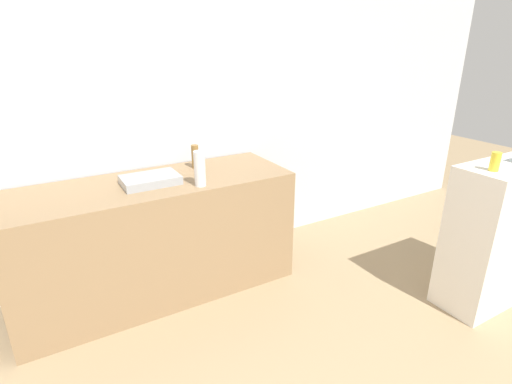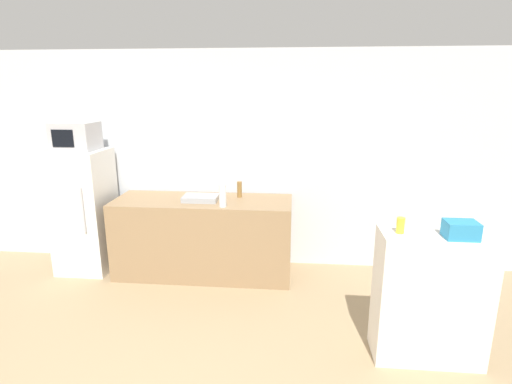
{
  "view_description": "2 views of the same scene",
  "coord_description": "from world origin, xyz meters",
  "views": [
    {
      "loc": [
        -0.69,
        -0.15,
        1.88
      ],
      "look_at": [
        0.59,
        2.07,
        0.89
      ],
      "focal_mm": 28.0,
      "sensor_mm": 36.0,
      "label": 1
    },
    {
      "loc": [
        1.04,
        -1.77,
        2.16
      ],
      "look_at": [
        0.69,
        1.97,
        1.18
      ],
      "focal_mm": 28.0,
      "sensor_mm": 36.0,
      "label": 2
    }
  ],
  "objects": [
    {
      "name": "bottle_short",
      "position": [
        0.42,
        2.74,
        1.0
      ],
      "size": [
        0.06,
        0.06,
        0.19
      ],
      "primitive_type": "cylinder",
      "color": "olive",
      "rests_on": "counter"
    },
    {
      "name": "wall_back",
      "position": [
        0.0,
        2.99,
        1.3
      ],
      "size": [
        8.0,
        0.06,
        2.6
      ],
      "primitive_type": "cube",
      "color": "silver",
      "rests_on": "ground_plane"
    },
    {
      "name": "sink_basin",
      "position": [
        0.0,
        2.55,
        0.94
      ],
      "size": [
        0.4,
        0.27,
        0.06
      ],
      "primitive_type": "cube",
      "color": "#9EA3A8",
      "rests_on": "counter"
    },
    {
      "name": "counter",
      "position": [
        0.01,
        2.58,
        0.46
      ],
      "size": [
        2.05,
        0.71,
        0.91
      ],
      "primitive_type": "cube",
      "color": "#937551",
      "rests_on": "ground_plane"
    },
    {
      "name": "shelf_cabinet",
      "position": [
        2.16,
        1.23,
        0.54
      ],
      "size": [
        0.85,
        0.38,
        1.08
      ],
      "primitive_type": "cube",
      "color": "white",
      "rests_on": "ground_plane"
    },
    {
      "name": "jar",
      "position": [
        1.87,
        1.21,
        1.14
      ],
      "size": [
        0.06,
        0.06,
        0.12
      ],
      "primitive_type": "cylinder",
      "color": "yellow",
      "rests_on": "shelf_cabinet"
    },
    {
      "name": "bottle_tall",
      "position": [
        0.29,
        2.34,
        1.04
      ],
      "size": [
        0.08,
        0.08,
        0.25
      ],
      "primitive_type": "cylinder",
      "color": "silver",
      "rests_on": "counter"
    }
  ]
}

